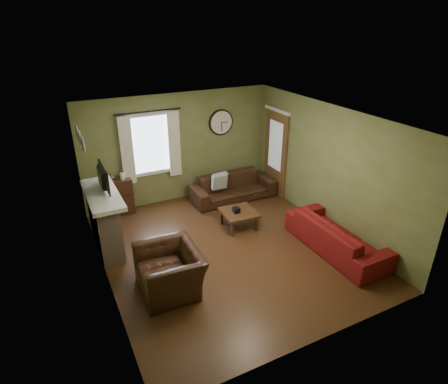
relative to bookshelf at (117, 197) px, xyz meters
name	(u,v)px	position (x,y,z in m)	size (l,w,h in m)	color
floor	(229,249)	(1.60, -2.43, -0.42)	(4.60, 5.20, 0.00)	#412614
ceiling	(229,119)	(1.60, -2.43, 2.18)	(4.60, 5.20, 0.00)	white
wall_left	(99,217)	(-0.70, -2.43, 0.88)	(0.00, 5.20, 2.60)	olive
wall_right	(328,168)	(3.90, -2.43, 0.88)	(0.00, 5.20, 2.60)	olive
wall_back	(179,148)	(1.60, 0.17, 0.88)	(4.60, 0.00, 2.60)	olive
wall_front	(324,267)	(1.60, -5.03, 0.88)	(4.60, 0.00, 2.60)	olive
fireplace	(105,222)	(-0.50, -1.28, 0.13)	(0.40, 1.40, 1.10)	tan
firebox	(116,231)	(-0.31, -1.28, -0.12)	(0.04, 0.60, 0.55)	black
mantel	(102,195)	(-0.47, -1.28, 0.72)	(0.58, 1.60, 0.08)	white
tv	(100,181)	(-0.45, -1.13, 0.94)	(0.60, 0.08, 0.35)	black
tv_screen	(104,177)	(-0.37, -1.13, 0.99)	(0.02, 0.62, 0.36)	#994C3F
medallion_left	(83,144)	(-0.68, -1.63, 1.83)	(0.28, 0.28, 0.03)	white
medallion_mid	(80,139)	(-0.68, -1.28, 1.83)	(0.28, 0.28, 0.03)	white
medallion_right	(78,133)	(-0.68, -0.93, 1.83)	(0.28, 0.28, 0.03)	white
window_pane	(150,144)	(0.90, 0.15, 1.08)	(1.00, 0.02, 1.30)	silver
curtain_rod	(148,112)	(0.90, 0.05, 1.85)	(0.03, 0.03, 1.50)	black
curtain_left	(127,151)	(0.35, 0.05, 1.03)	(0.28, 0.04, 1.55)	silver
curtain_right	(174,144)	(1.45, 0.05, 1.03)	(0.28, 0.04, 1.55)	silver
wall_clock	(221,122)	(2.70, 0.12, 1.38)	(0.64, 0.06, 0.64)	white
door	(276,153)	(3.87, -0.58, 0.63)	(0.05, 0.90, 2.10)	brown
bookshelf	(117,197)	(0.00, 0.00, 0.00)	(0.70, 0.30, 0.84)	#361E13
book	(108,172)	(-0.09, 0.24, 0.54)	(0.18, 0.24, 0.02)	#412715
sofa_brown	(233,187)	(2.72, -0.47, -0.11)	(2.08, 0.81, 0.61)	black
pillow_left	(220,180)	(2.38, -0.46, 0.13)	(0.38, 0.11, 0.38)	#99A5A8
pillow_right	(219,182)	(2.33, -0.52, 0.13)	(0.37, 0.11, 0.37)	#99A5A8
sofa_red	(337,236)	(3.46, -3.38, -0.10)	(2.18, 0.85, 0.64)	maroon
armchair	(170,270)	(0.21, -3.03, -0.05)	(1.12, 0.98, 0.73)	black
coffee_table	(239,219)	(2.19, -1.77, -0.23)	(0.71, 0.71, 0.38)	#412715
tissue_box	(236,211)	(2.12, -1.78, -0.02)	(0.14, 0.14, 0.11)	black
wine_glass_a	(108,199)	(-0.45, -1.83, 0.86)	(0.07, 0.07, 0.20)	white
wine_glass_b	(106,196)	(-0.45, -1.69, 0.86)	(0.07, 0.07, 0.20)	white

